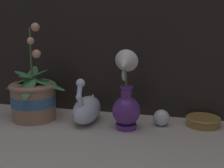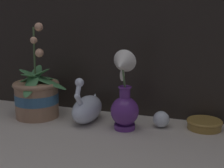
# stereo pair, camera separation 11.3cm
# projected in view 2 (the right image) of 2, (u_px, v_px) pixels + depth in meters

# --- Properties ---
(ground_plane) EXTENTS (2.80, 2.80, 0.00)m
(ground_plane) POSITION_uv_depth(u_px,v_px,m) (101.00, 135.00, 1.12)
(ground_plane) COLOR #BCB2A3
(orchid_potted_plant) EXTENTS (0.28, 0.27, 0.39)m
(orchid_potted_plant) POSITION_uv_depth(u_px,v_px,m) (37.00, 95.00, 1.30)
(orchid_potted_plant) COLOR #9E7556
(orchid_potted_plant) RESTS_ON ground_plane
(swan_figurine) EXTENTS (0.10, 0.21, 0.19)m
(swan_figurine) POSITION_uv_depth(u_px,v_px,m) (87.00, 108.00, 1.25)
(swan_figurine) COLOR silver
(swan_figurine) RESTS_ON ground_plane
(blue_vase) EXTENTS (0.11, 0.13, 0.30)m
(blue_vase) POSITION_uv_depth(u_px,v_px,m) (124.00, 100.00, 1.14)
(blue_vase) COLOR #602D7F
(blue_vase) RESTS_ON ground_plane
(glass_sphere) EXTENTS (0.06, 0.06, 0.06)m
(glass_sphere) POSITION_uv_depth(u_px,v_px,m) (161.00, 119.00, 1.19)
(glass_sphere) COLOR silver
(glass_sphere) RESTS_ON ground_plane
(amber_dish) EXTENTS (0.13, 0.13, 0.04)m
(amber_dish) POSITION_uv_depth(u_px,v_px,m) (204.00, 124.00, 1.17)
(amber_dish) COLOR olive
(amber_dish) RESTS_ON ground_plane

